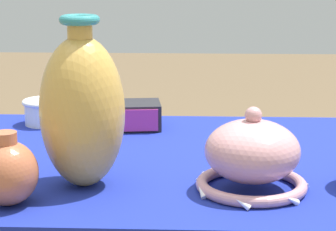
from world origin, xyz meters
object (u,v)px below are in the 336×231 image
vase_dome_bell (252,158)px  mosaic_tile_box (131,115)px  jar_round_terracotta (7,172)px  vase_tall_bulbous (82,110)px  cup_wide_porcelain (45,111)px

vase_dome_bell → mosaic_tile_box: (-0.27, 0.46, -0.03)m
vase_dome_bell → mosaic_tile_box: 0.53m
vase_dome_bell → jar_round_terracotta: (-0.44, -0.09, -0.00)m
vase_dome_bell → mosaic_tile_box: bearing=120.8°
vase_tall_bulbous → vase_dome_bell: vase_tall_bulbous is taller
vase_tall_bulbous → jar_round_terracotta: 0.18m
jar_round_terracotta → vase_tall_bulbous: bearing=42.2°
vase_tall_bulbous → jar_round_terracotta: bearing=-137.8°
vase_tall_bulbous → cup_wide_porcelain: vase_tall_bulbous is taller
vase_tall_bulbous → mosaic_tile_box: 0.46m
jar_round_terracotta → cup_wide_porcelain: bearing=96.4°
vase_tall_bulbous → vase_dome_bell: 0.33m
mosaic_tile_box → cup_wide_porcelain: size_ratio=1.37×
vase_tall_bulbous → jar_round_terracotta: vase_tall_bulbous is taller
mosaic_tile_box → cup_wide_porcelain: bearing=164.9°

